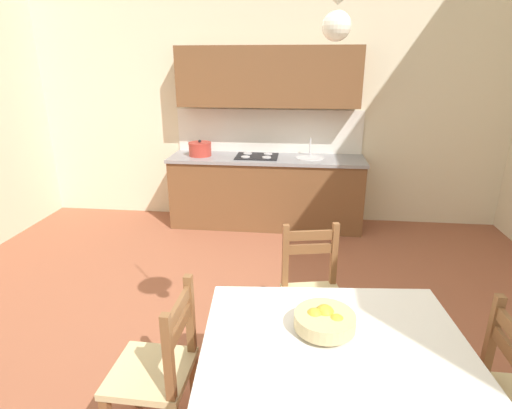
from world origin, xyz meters
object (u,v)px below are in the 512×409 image
at_px(dining_chair_kitchen_side, 313,295).
at_px(fruit_bowl, 325,320).
at_px(dining_chair_tv_side, 158,371).
at_px(kitchen_cabinetry, 266,160).
at_px(dining_table, 333,361).

bearing_deg(dining_chair_kitchen_side, fruit_bowl, -88.18).
height_order(dining_chair_kitchen_side, dining_chair_tv_side, same).
bearing_deg(dining_chair_tv_side, fruit_bowl, 1.78).
bearing_deg(kitchen_cabinetry, dining_chair_tv_side, -94.90).
relative_size(kitchen_cabinetry, dining_chair_tv_side, 2.60).
height_order(dining_table, dining_chair_kitchen_side, dining_chair_kitchen_side).
height_order(kitchen_cabinetry, fruit_bowl, kitchen_cabinetry).
bearing_deg(fruit_bowl, dining_chair_kitchen_side, 91.82).
xyz_separation_m(kitchen_cabinetry, dining_table, (0.63, -3.33, -0.24)).
height_order(kitchen_cabinetry, dining_chair_kitchen_side, kitchen_cabinetry).
bearing_deg(dining_chair_kitchen_side, kitchen_cabinetry, 102.84).
distance_m(dining_chair_kitchen_side, fruit_bowl, 0.91).
bearing_deg(dining_chair_tv_side, kitchen_cabinetry, 85.10).
bearing_deg(fruit_bowl, dining_chair_tv_side, -178.22).
relative_size(kitchen_cabinetry, dining_chair_kitchen_side, 2.60).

